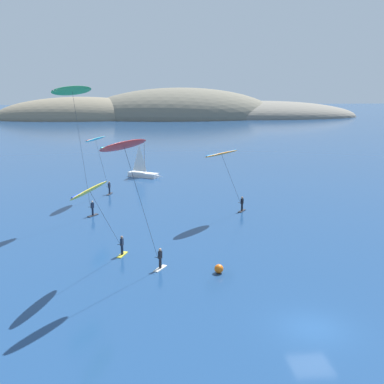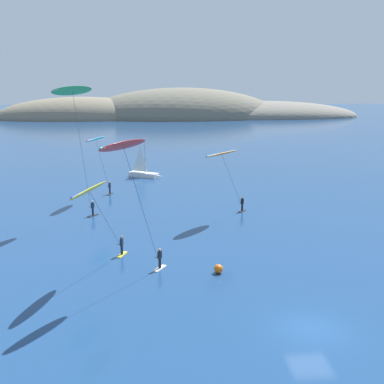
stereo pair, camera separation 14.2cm
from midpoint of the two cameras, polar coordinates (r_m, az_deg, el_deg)
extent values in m
plane|color=navy|center=(30.67, 13.98, -15.40)|extent=(600.00, 600.00, 0.00)
ellipsoid|color=#6B6656|center=(201.19, -1.39, 8.78)|extent=(81.29, 38.93, 24.54)
ellipsoid|color=#7A705B|center=(199.80, -13.01, 8.43)|extent=(69.42, 27.08, 17.53)
ellipsoid|color=slate|center=(207.30, 7.77, 8.79)|extent=(85.26, 34.55, 13.54)
cube|color=white|center=(74.91, -5.86, 2.04)|extent=(4.83, 3.70, 0.70)
cone|color=white|center=(73.69, -4.27, 1.90)|extent=(2.19, 1.69, 0.67)
cylinder|color=#B2B2B7|center=(74.28, -5.71, 4.19)|extent=(0.12, 0.12, 5.00)
pyramid|color=white|center=(74.78, -6.30, 4.09)|extent=(1.58, 1.01, 4.25)
cylinder|color=#A5A5AD|center=(75.12, -6.26, 2.53)|extent=(1.58, 1.01, 0.08)
cube|color=#2D2D33|center=(54.06, -11.75, -2.74)|extent=(1.16, 1.47, 0.08)
cylinder|color=#192338|center=(53.94, -11.77, -2.29)|extent=(0.22, 0.22, 0.80)
cube|color=#192338|center=(53.77, -11.80, -1.57)|extent=(0.35, 0.39, 0.60)
sphere|color=beige|center=(53.67, -11.82, -1.13)|extent=(0.22, 0.22, 0.22)
cylinder|color=black|center=(53.53, -12.02, -1.77)|extent=(0.49, 0.32, 0.04)
ellipsoid|color=green|center=(50.31, -14.09, 11.58)|extent=(4.25, 5.88, 1.10)
cylinder|color=#D660B7|center=(50.31, -14.10, 11.63)|extent=(3.07, 5.01, 0.16)
cylinder|color=#333338|center=(51.57, -13.01, 4.64)|extent=(1.05, 1.74, 12.37)
cube|color=#2D2D33|center=(55.06, 5.86, -2.24)|extent=(1.14, 1.48, 0.08)
cylinder|color=black|center=(54.95, 5.87, -1.80)|extent=(0.22, 0.22, 0.80)
cube|color=black|center=(54.78, 5.88, -1.09)|extent=(0.38, 0.39, 0.60)
sphere|color=#9E7051|center=(54.68, 5.89, -0.66)|extent=(0.22, 0.22, 0.22)
cylinder|color=black|center=(54.52, 5.69, -1.29)|extent=(0.43, 0.40, 0.04)
ellipsoid|color=orange|center=(50.06, 3.46, 4.55)|extent=(4.91, 5.19, 0.65)
cylinder|color=#0F7FE5|center=(50.05, 3.46, 4.61)|extent=(3.80, 4.14, 0.16)
cylinder|color=#333338|center=(52.22, 4.62, 1.45)|extent=(2.70, 2.96, 5.96)
cube|color=#2D2D33|center=(64.01, -9.80, -0.22)|extent=(0.75, 1.55, 0.08)
cylinder|color=#192338|center=(63.91, -9.82, 0.16)|extent=(0.22, 0.22, 0.80)
cube|color=#192338|center=(63.76, -9.84, 0.77)|extent=(0.30, 0.39, 0.60)
sphere|color=#9E7051|center=(63.68, -9.86, 1.14)|extent=(0.22, 0.22, 0.22)
cylinder|color=black|center=(63.47, -9.96, 0.60)|extent=(0.53, 0.22, 0.04)
ellipsoid|color=#23B2C6|center=(59.57, -11.43, 6.16)|extent=(2.87, 5.23, 0.65)
cylinder|color=#DB4C38|center=(59.57, -11.44, 6.21)|extent=(1.75, 4.63, 0.16)
cylinder|color=#333338|center=(61.45, -10.67, 3.25)|extent=(1.07, 3.02, 6.49)
cube|color=yellow|center=(41.60, -8.36, -7.37)|extent=(0.91, 1.54, 0.08)
cylinder|color=#192338|center=(41.45, -8.38, -6.80)|extent=(0.22, 0.22, 0.80)
cube|color=#192338|center=(41.22, -8.42, -5.88)|extent=(0.30, 0.39, 0.60)
sphere|color=#9E7051|center=(41.09, -8.44, -5.33)|extent=(0.22, 0.22, 0.22)
cylinder|color=black|center=(40.95, -8.59, -6.19)|extent=(0.53, 0.21, 0.04)
ellipsoid|color=yellow|center=(34.68, -12.14, 0.21)|extent=(2.93, 5.78, 0.90)
cylinder|color=#1432E0|center=(34.67, -12.14, 0.29)|extent=(1.86, 5.18, 0.16)
cylinder|color=#333338|center=(37.75, -10.22, -3.33)|extent=(1.71, 5.07, 5.76)
cube|color=silver|center=(38.37, -3.89, -9.03)|extent=(1.13, 1.49, 0.08)
cylinder|color=black|center=(38.21, -3.90, -8.42)|extent=(0.22, 0.22, 0.80)
cube|color=black|center=(37.96, -3.91, -7.43)|extent=(0.36, 0.39, 0.60)
sphere|color=tan|center=(37.82, -3.92, -6.84)|extent=(0.22, 0.22, 0.22)
cylinder|color=black|center=(37.73, -4.20, -7.76)|extent=(0.48, 0.34, 0.04)
ellipsoid|color=red|center=(32.42, -8.19, 5.50)|extent=(3.62, 4.69, 0.84)
cylinder|color=#23D6DB|center=(32.42, -8.19, 5.59)|extent=(2.80, 4.01, 0.16)
cylinder|color=#333338|center=(34.83, -6.05, -1.71)|extent=(2.20, 3.22, 9.10)
sphere|color=orange|center=(37.45, 3.09, -9.07)|extent=(0.70, 0.70, 0.70)
camera|label=1|loc=(0.07, -90.09, -0.02)|focal=45.00mm
camera|label=2|loc=(0.07, 89.91, 0.02)|focal=45.00mm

